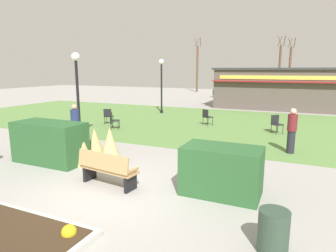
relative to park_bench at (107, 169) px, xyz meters
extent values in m
plane|color=#999691|center=(0.35, -0.37, -0.48)|extent=(80.00, 80.00, 0.00)
cube|color=#5B8442|center=(0.35, 10.12, -0.48)|extent=(36.00, 12.00, 0.01)
sphere|color=gold|center=(0.92, -2.42, -0.29)|extent=(0.28, 0.28, 0.28)
cube|color=tan|center=(0.01, 0.07, -0.03)|extent=(1.75, 0.68, 0.06)
cube|color=tan|center=(-0.02, -0.15, 0.25)|extent=(1.70, 0.33, 0.44)
cube|color=black|center=(-0.72, 0.16, -0.26)|extent=(0.13, 0.45, 0.45)
cube|color=black|center=(0.73, -0.02, -0.26)|extent=(0.13, 0.45, 0.45)
cube|color=tan|center=(-0.80, 0.17, 0.09)|extent=(0.11, 0.44, 0.06)
cube|color=tan|center=(0.81, -0.03, 0.09)|extent=(0.11, 0.44, 0.06)
cube|color=#28562B|center=(-2.97, 0.92, 0.20)|extent=(2.45, 1.10, 1.37)
cube|color=#28562B|center=(2.89, 0.77, 0.13)|extent=(1.91, 1.10, 1.21)
cone|color=tan|center=(-1.90, 1.90, 0.05)|extent=(0.77, 0.77, 1.07)
cone|color=tan|center=(-1.01, 1.56, 0.13)|extent=(0.80, 0.80, 1.23)
cone|color=tan|center=(-1.87, 1.16, 0.08)|extent=(0.71, 0.71, 1.13)
cylinder|color=black|center=(-4.31, 3.89, -0.38)|extent=(0.22, 0.22, 0.20)
cylinder|color=black|center=(-4.31, 3.89, 1.25)|extent=(0.12, 0.12, 3.45)
sphere|color=white|center=(-4.31, 3.89, 3.13)|extent=(0.36, 0.36, 0.36)
cylinder|color=black|center=(-4.47, 12.65, -0.38)|extent=(0.22, 0.22, 0.20)
cylinder|color=black|center=(-4.47, 12.65, 1.25)|extent=(0.12, 0.12, 3.45)
sphere|color=white|center=(-4.47, 12.65, 3.13)|extent=(0.36, 0.36, 0.36)
cylinder|color=#2D4233|center=(4.29, -1.20, -0.10)|extent=(0.52, 0.52, 0.75)
cube|color=#594C47|center=(3.02, 19.20, 1.05)|extent=(9.73, 4.77, 3.05)
cube|color=#333338|center=(3.02, 19.20, 2.65)|extent=(10.03, 5.07, 0.16)
cube|color=maroon|center=(3.02, 16.64, 1.72)|extent=(9.83, 0.36, 0.08)
cube|color=#D8CC4C|center=(3.02, 16.80, 2.02)|extent=(8.76, 0.04, 0.28)
cube|color=black|center=(-0.10, 9.58, -0.03)|extent=(0.60, 0.60, 0.04)
cube|color=black|center=(-0.20, 9.41, 0.19)|extent=(0.40, 0.26, 0.44)
cylinder|color=black|center=(0.16, 9.64, -0.26)|extent=(0.03, 0.03, 0.45)
cylinder|color=black|center=(-0.16, 9.84, -0.26)|extent=(0.03, 0.03, 0.45)
cylinder|color=black|center=(-0.03, 9.32, -0.26)|extent=(0.03, 0.03, 0.45)
cylinder|color=black|center=(-0.36, 9.51, -0.26)|extent=(0.03, 0.03, 0.45)
cube|color=black|center=(3.63, 8.80, -0.03)|extent=(0.62, 0.62, 0.04)
cube|color=black|center=(3.50, 8.95, 0.19)|extent=(0.35, 0.33, 0.44)
cylinder|color=black|center=(3.62, 8.53, -0.26)|extent=(0.03, 0.03, 0.45)
cylinder|color=black|center=(3.90, 8.79, -0.26)|extent=(0.03, 0.03, 0.45)
cylinder|color=black|center=(3.36, 8.81, -0.26)|extent=(0.03, 0.03, 0.45)
cylinder|color=black|center=(3.64, 9.07, -0.26)|extent=(0.03, 0.03, 0.45)
cube|color=black|center=(-4.22, 6.47, -0.03)|extent=(0.58, 0.58, 0.04)
cube|color=black|center=(-4.40, 6.39, 0.19)|extent=(0.22, 0.42, 0.44)
cylinder|color=black|center=(-3.96, 6.38, -0.26)|extent=(0.03, 0.03, 0.45)
cylinder|color=black|center=(-4.12, 6.72, -0.26)|extent=(0.03, 0.03, 0.45)
cylinder|color=black|center=(-4.31, 6.22, -0.26)|extent=(0.03, 0.03, 0.45)
cylinder|color=black|center=(-4.47, 6.57, -0.26)|extent=(0.03, 0.03, 0.45)
cube|color=black|center=(-5.37, 7.53, -0.03)|extent=(0.55, 0.55, 0.04)
cube|color=black|center=(-5.31, 7.34, 0.19)|extent=(0.43, 0.17, 0.44)
cylinder|color=black|center=(-5.25, 7.77, -0.26)|extent=(0.03, 0.03, 0.45)
cylinder|color=black|center=(-5.61, 7.66, -0.26)|extent=(0.03, 0.03, 0.45)
cylinder|color=black|center=(-5.14, 7.41, -0.26)|extent=(0.03, 0.03, 0.45)
cylinder|color=black|center=(-5.50, 7.29, -0.26)|extent=(0.03, 0.03, 0.45)
cylinder|color=#23232D|center=(4.35, 5.41, -0.06)|extent=(0.28, 0.28, 0.85)
cylinder|color=maroon|center=(4.35, 5.41, 0.68)|extent=(0.34, 0.34, 0.62)
sphere|color=beige|center=(4.35, 5.41, 1.10)|extent=(0.22, 0.22, 0.22)
cylinder|color=#23232D|center=(-3.80, 3.07, -0.06)|extent=(0.28, 0.28, 0.85)
cylinder|color=navy|center=(-3.80, 3.07, 0.68)|extent=(0.34, 0.34, 0.62)
sphere|color=tan|center=(-3.80, 3.07, 1.10)|extent=(0.22, 0.22, 0.22)
cube|color=black|center=(-2.41, 27.01, 0.07)|extent=(4.27, 1.97, 0.60)
cube|color=black|center=(-2.56, 27.01, 0.50)|extent=(2.37, 1.68, 0.44)
cylinder|color=black|center=(-1.08, 27.87, -0.16)|extent=(0.65, 0.25, 0.64)
cylinder|color=black|center=(-1.15, 26.04, -0.16)|extent=(0.65, 0.25, 0.64)
cylinder|color=black|center=(-3.68, 27.98, -0.16)|extent=(0.65, 0.25, 0.64)
cylinder|color=black|center=(-3.75, 26.14, -0.16)|extent=(0.65, 0.25, 0.64)
cube|color=maroon|center=(2.78, 27.01, 0.07)|extent=(4.30, 2.04, 0.60)
cube|color=black|center=(2.63, 27.02, 0.50)|extent=(2.40, 1.72, 0.44)
cylinder|color=black|center=(4.14, 27.85, -0.16)|extent=(0.65, 0.26, 0.64)
cylinder|color=black|center=(4.03, 26.01, -0.16)|extent=(0.65, 0.26, 0.64)
cylinder|color=black|center=(1.54, 28.00, -0.16)|extent=(0.65, 0.26, 0.64)
cylinder|color=black|center=(1.43, 26.17, -0.16)|extent=(0.65, 0.26, 0.64)
cylinder|color=black|center=(6.76, 27.97, -0.16)|extent=(0.65, 0.24, 0.64)
cylinder|color=black|center=(6.70, 26.13, -0.16)|extent=(0.65, 0.24, 0.64)
cylinder|color=brown|center=(2.05, 31.59, 2.46)|extent=(0.28, 0.28, 5.87)
cylinder|color=brown|center=(2.38, 31.69, 5.89)|extent=(0.25, 0.58, 1.12)
cylinder|color=brown|center=(1.87, 31.89, 5.89)|extent=(0.54, 0.36, 1.12)
cylinder|color=brown|center=(1.88, 31.28, 5.89)|extent=(0.54, 0.35, 1.12)
cylinder|color=brown|center=(-8.75, 33.00, 2.65)|extent=(0.28, 0.28, 6.26)
cylinder|color=brown|center=(-8.41, 33.10, 6.28)|extent=(0.25, 0.58, 1.12)
cylinder|color=brown|center=(-8.92, 33.30, 6.28)|extent=(0.54, 0.36, 1.12)
cylinder|color=brown|center=(-8.92, 32.70, 6.28)|extent=(0.54, 0.35, 1.12)
cylinder|color=brown|center=(3.13, 32.73, 2.38)|extent=(0.28, 0.28, 5.73)
cylinder|color=brown|center=(3.47, 32.83, 5.75)|extent=(0.25, 0.58, 1.12)
cylinder|color=brown|center=(2.96, 33.03, 5.75)|extent=(0.54, 0.36, 1.12)
cylinder|color=brown|center=(2.96, 32.42, 5.75)|extent=(0.54, 0.35, 1.12)
camera|label=1|loc=(4.52, -6.02, 2.59)|focal=31.05mm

